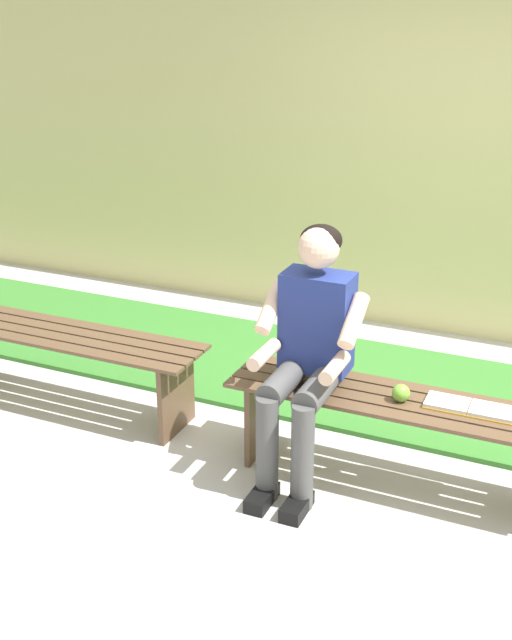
% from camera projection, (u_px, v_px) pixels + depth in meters
% --- Properties ---
extents(ground_plane, '(10.00, 7.00, 0.04)m').
position_uv_depth(ground_plane, '(116.00, 550.00, 3.51)').
color(ground_plane, beige).
extents(grass_strip, '(9.00, 1.26, 0.03)m').
position_uv_depth(grass_strip, '(285.00, 368.00, 5.17)').
color(grass_strip, '#387A2D').
rests_on(grass_strip, ground).
extents(brick_wall, '(9.50, 0.24, 2.42)m').
position_uv_depth(brick_wall, '(417.00, 161.00, 5.53)').
color(brick_wall, '#D1C684').
rests_on(brick_wall, ground).
extents(bench_near, '(1.72, 0.41, 0.47)m').
position_uv_depth(bench_near, '(400.00, 420.00, 3.83)').
color(bench_near, brown).
rests_on(bench_near, ground).
extents(bench_far, '(1.74, 0.41, 0.47)m').
position_uv_depth(bench_far, '(63.00, 350.00, 4.60)').
color(bench_far, brown).
rests_on(bench_far, ground).
extents(person_seated, '(0.50, 0.69, 1.28)m').
position_uv_depth(person_seated, '(308.00, 347.00, 3.79)').
color(person_seated, navy).
rests_on(person_seated, ground).
extents(apple, '(0.09, 0.09, 0.09)m').
position_uv_depth(apple, '(400.00, 393.00, 3.76)').
color(apple, '#72B738').
rests_on(apple, bench_near).
extents(book_open, '(0.41, 0.16, 0.02)m').
position_uv_depth(book_open, '(469.00, 408.00, 3.69)').
color(book_open, white).
rests_on(book_open, bench_near).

